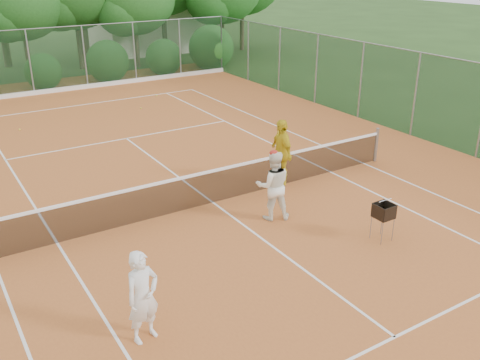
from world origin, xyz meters
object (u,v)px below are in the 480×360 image
player_white (143,297)px  player_yellow (281,152)px  ball_hopper (384,212)px  player_center_grp (273,185)px

player_white → player_yellow: size_ratio=0.88×
ball_hopper → player_yellow: bearing=113.2°
player_white → player_center_grp: (4.49, 2.58, 0.05)m
player_white → player_center_grp: bearing=16.8°
player_center_grp → player_yellow: bearing=48.8°
player_yellow → ball_hopper: size_ratio=2.12×
player_white → player_center_grp: size_ratio=0.94×
player_center_grp → player_yellow: player_yellow is taller
player_center_grp → player_white: bearing=-150.1°
player_center_grp → player_yellow: size_ratio=0.94×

